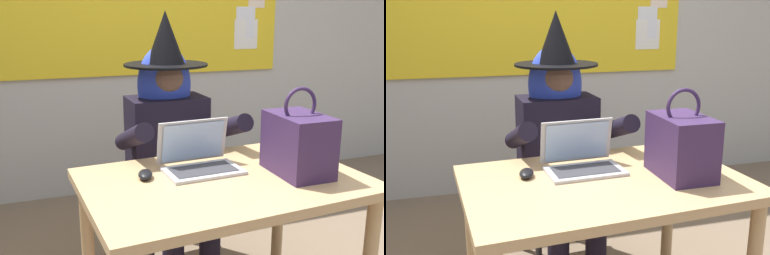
# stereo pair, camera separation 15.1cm
# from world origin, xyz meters

# --- Properties ---
(wall_back_bulletin) EXTENTS (6.06, 2.09, 2.67)m
(wall_back_bulletin) POSITION_xyz_m (-0.00, 1.96, 1.35)
(wall_back_bulletin) COLOR #B2B2AD
(wall_back_bulletin) RESTS_ON ground
(desk_main) EXTENTS (1.21, 0.85, 0.74)m
(desk_main) POSITION_xyz_m (-0.10, 0.06, 0.64)
(desk_main) COLOR tan
(desk_main) RESTS_ON ground
(chair_at_desk) EXTENTS (0.45, 0.45, 0.91)m
(chair_at_desk) POSITION_xyz_m (-0.14, 0.81, 0.51)
(chair_at_desk) COLOR #4C1E19
(chair_at_desk) RESTS_ON ground
(person_costumed) EXTENTS (0.60, 0.69, 1.44)m
(person_costumed) POSITION_xyz_m (-0.14, 0.69, 0.80)
(person_costumed) COLOR black
(person_costumed) RESTS_ON ground
(laptop) EXTENTS (0.34, 0.26, 0.21)m
(laptop) POSITION_xyz_m (-0.16, 0.20, 0.79)
(laptop) COLOR #B7B7BC
(laptop) RESTS_ON desk_main
(computer_mouse) EXTENTS (0.08, 0.12, 0.03)m
(computer_mouse) POSITION_xyz_m (-0.41, 0.17, 0.76)
(computer_mouse) COLOR black
(computer_mouse) RESTS_ON desk_main
(handbag) EXTENTS (0.20, 0.30, 0.38)m
(handbag) POSITION_xyz_m (0.22, 0.01, 0.88)
(handbag) COLOR #38234C
(handbag) RESTS_ON desk_main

